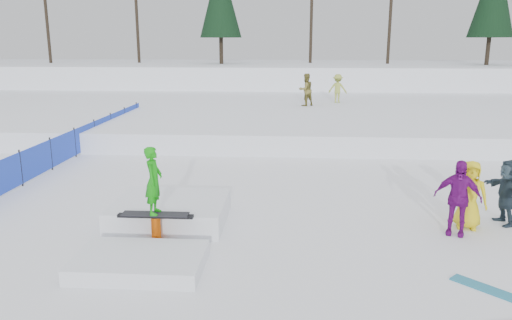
# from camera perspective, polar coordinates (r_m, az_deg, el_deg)

# --- Properties ---
(ground) EXTENTS (120.00, 120.00, 0.00)m
(ground) POSITION_cam_1_polar(r_m,az_deg,el_deg) (11.78, -3.11, -7.46)
(ground) COLOR white
(snow_berm) EXTENTS (60.00, 14.00, 2.40)m
(snow_berm) POSITION_cam_1_polar(r_m,az_deg,el_deg) (41.04, 1.96, 9.33)
(snow_berm) COLOR white
(snow_berm) RESTS_ON ground
(snow_midrise) EXTENTS (50.00, 18.00, 0.80)m
(snow_midrise) POSITION_cam_1_polar(r_m,az_deg,el_deg) (27.21, 0.93, 5.49)
(snow_midrise) COLOR white
(snow_midrise) RESTS_ON ground
(safety_fence) EXTENTS (0.05, 16.00, 1.10)m
(safety_fence) POSITION_cam_1_polar(r_m,az_deg,el_deg) (19.55, -19.98, 1.91)
(safety_fence) COLOR blue
(safety_fence) RESTS_ON ground
(walker_olive) EXTENTS (1.05, 1.00, 1.71)m
(walker_olive) POSITION_cam_1_polar(r_m,az_deg,el_deg) (26.79, 5.72, 8.00)
(walker_olive) COLOR brown
(walker_olive) RESTS_ON snow_midrise
(walker_ygreen) EXTENTS (1.13, 0.81, 1.58)m
(walker_ygreen) POSITION_cam_1_polar(r_m,az_deg,el_deg) (28.39, 9.32, 8.07)
(walker_ygreen) COLOR #9EAB42
(walker_ygreen) RESTS_ON snow_midrise
(spectator_purple) EXTENTS (1.08, 0.75, 1.70)m
(spectator_purple) POSITION_cam_1_polar(r_m,az_deg,el_deg) (11.83, 22.04, -4.01)
(spectator_purple) COLOR #6B0E71
(spectator_purple) RESTS_ON ground
(spectator_yellow) EXTENTS (0.88, 0.69, 1.58)m
(spectator_yellow) POSITION_cam_1_polar(r_m,az_deg,el_deg) (12.36, 23.22, -3.68)
(spectator_yellow) COLOR yellow
(spectator_yellow) RESTS_ON ground
(spectator_dark) EXTENTS (0.63, 1.49, 1.56)m
(spectator_dark) POSITION_cam_1_polar(r_m,az_deg,el_deg) (13.01, 26.77, -3.27)
(spectator_dark) COLOR #253542
(spectator_dark) RESTS_ON ground
(loose_board_teal) EXTENTS (1.20, 1.18, 0.03)m
(loose_board_teal) POSITION_cam_1_polar(r_m,az_deg,el_deg) (9.77, 25.33, -13.34)
(loose_board_teal) COLOR teal
(loose_board_teal) RESTS_ON ground
(jib_rail_feature) EXTENTS (2.60, 4.40, 2.11)m
(jib_rail_feature) POSITION_cam_1_polar(r_m,az_deg,el_deg) (11.36, -10.58, -6.86)
(jib_rail_feature) COLOR white
(jib_rail_feature) RESTS_ON ground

